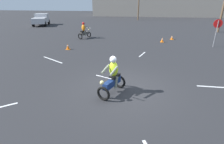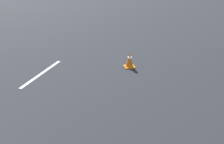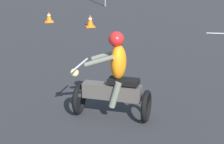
% 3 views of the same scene
% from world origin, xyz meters
% --- Properties ---
extents(traffic_cone_far_right, '(0.32, 0.32, 0.47)m').
position_xyz_m(traffic_cone_far_right, '(-5.02, 6.23, 0.22)').
color(traffic_cone_far_right, orange).
rests_on(traffic_cone_far_right, ground).
extents(lane_stripe_nw, '(1.90, 1.20, 0.01)m').
position_xyz_m(lane_stripe_nw, '(-5.04, 3.52, 0.00)').
color(lane_stripe_nw, silver).
rests_on(lane_stripe_nw, ground).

